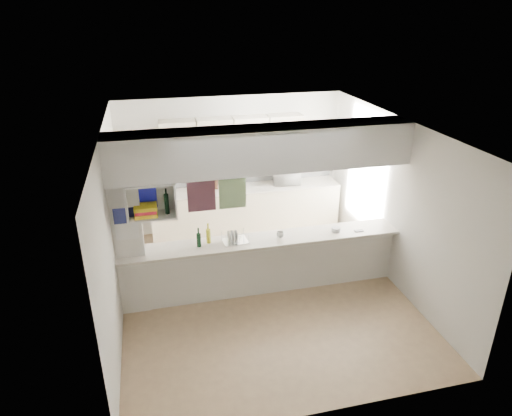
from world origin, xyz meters
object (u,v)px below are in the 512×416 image
object	(u,v)px
bowl	(285,168)
dish_rack	(235,237)
wine_bottles	(204,237)
microwave	(287,177)

from	to	relation	value
bowl	dish_rack	bearing A→B (deg)	-123.12
bowl	dish_rack	xyz separation A→B (m)	(-1.40, -2.15, -0.23)
bowl	wine_bottles	size ratio (longest dim) A/B	0.78
dish_rack	wine_bottles	size ratio (longest dim) A/B	1.24
wine_bottles	bowl	bearing A→B (deg)	48.97
bowl	dish_rack	size ratio (longest dim) A/B	0.63
microwave	dish_rack	distance (m)	2.56
dish_rack	wine_bottles	bearing A→B (deg)	172.26
microwave	dish_rack	size ratio (longest dim) A/B	1.33
bowl	wine_bottles	xyz separation A→B (m)	(-1.85, -2.13, -0.20)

